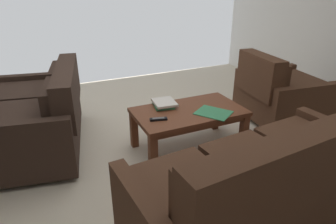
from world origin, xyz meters
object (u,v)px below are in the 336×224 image
Objects in this scene: loveseat_near at (39,116)px; armchair_side at (279,93)px; tv_remote at (158,119)px; sofa_main at (265,185)px; coffee_table at (189,116)px; book_stack at (164,103)px; loose_magazine at (213,113)px.

armchair_side reaches higher than loveseat_near.
sofa_main is at bearing 105.57° from tv_remote.
armchair_side is (-1.32, -0.15, -0.01)m from coffee_table.
armchair_side reaches higher than coffee_table.
tv_remote is (1.69, 0.24, 0.09)m from armchair_side.
sofa_main is 1.91m from armchair_side.
coffee_table is 1.33m from armchair_side.
armchair_side is 1.51m from book_stack.
armchair_side is at bearing -172.03° from tv_remote.
loveseat_near is 1.50m from coffee_table.
coffee_table is 0.38m from tv_remote.
coffee_table is at bearing 133.40° from book_stack.
loose_magazine is (-1.54, 0.80, 0.07)m from loveseat_near.
armchair_side reaches higher than book_stack.
armchair_side is at bearing 178.25° from book_stack.
loose_magazine is at bearing 15.31° from armchair_side.
loveseat_near reaches higher than coffee_table.
tv_remote is (0.18, 0.28, -0.02)m from book_stack.
book_stack is 0.87× the size of loose_magazine.
sofa_main is at bearing -137.40° from loose_magazine.
loveseat_near is 5.61× the size of book_stack.
armchair_side is at bearing -173.58° from coffee_table.
loveseat_near reaches higher than loose_magazine.
book_stack is 0.33m from tv_remote.
sofa_main is at bearing 43.70° from armchair_side.
loveseat_near reaches higher than book_stack.
loose_magazine is at bearing 137.64° from coffee_table.
tv_remote reaches higher than loose_magazine.
book_stack reaches higher than coffee_table.
sofa_main is at bearing 95.17° from book_stack.
book_stack is at bearing 101.41° from loose_magazine.
book_stack reaches higher than loose_magazine.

